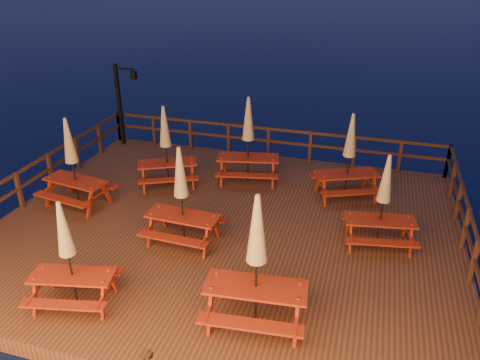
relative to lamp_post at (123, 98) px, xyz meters
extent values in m
plane|color=#051332|center=(5.39, -4.55, -2.20)|extent=(500.00, 500.00, 0.00)
cube|color=#482A17|center=(5.39, -4.55, -2.00)|extent=(12.00, 10.00, 0.40)
cylinder|color=#351B10|center=(-0.21, 0.05, -2.50)|extent=(0.24, 0.24, 1.40)
cylinder|color=#351B10|center=(5.39, 0.05, -2.50)|extent=(0.24, 0.24, 1.40)
cylinder|color=#351B10|center=(10.99, 0.05, -2.50)|extent=(0.24, 0.24, 1.40)
cube|color=#351B10|center=(5.39, 0.30, -0.75)|extent=(11.70, 0.06, 0.09)
cube|color=#351B10|center=(5.39, 0.30, -1.19)|extent=(11.70, 0.06, 0.09)
cube|color=#351B10|center=(0.71, 0.30, -1.25)|extent=(0.10, 0.10, 1.10)
cube|color=#351B10|center=(5.39, 0.30, -1.25)|extent=(0.10, 0.10, 1.10)
cube|color=#351B10|center=(10.07, 0.30, -1.25)|extent=(0.10, 0.10, 1.10)
cube|color=#351B10|center=(-0.46, -4.55, -0.75)|extent=(0.06, 9.70, 0.09)
cube|color=#351B10|center=(-0.46, -4.55, -1.19)|extent=(0.06, 9.70, 0.09)
cube|color=#351B10|center=(-0.46, -4.55, -1.25)|extent=(0.10, 0.10, 1.10)
cube|color=#351B10|center=(-0.46, -0.67, -1.25)|extent=(0.10, 0.10, 1.10)
cube|color=#351B10|center=(11.24, -4.55, -0.75)|extent=(0.06, 9.70, 0.09)
cube|color=#351B10|center=(11.24, -4.55, -1.19)|extent=(0.06, 9.70, 0.09)
cube|color=#351B10|center=(11.24, -4.55, -1.25)|extent=(0.10, 0.10, 1.10)
cube|color=#351B10|center=(11.24, -0.67, -1.25)|extent=(0.10, 0.10, 1.10)
cube|color=black|center=(-0.16, 0.00, -0.30)|extent=(0.12, 0.12, 3.00)
cube|color=black|center=(0.19, 0.00, 1.05)|extent=(0.70, 0.06, 0.06)
cube|color=black|center=(0.54, 0.00, 0.85)|extent=(0.18, 0.18, 0.28)
sphere|color=#FAB064|center=(0.54, 0.00, 0.85)|extent=(0.14, 0.14, 0.14)
cube|color=maroon|center=(7.04, -7.74, -0.98)|extent=(2.03, 0.95, 0.05)
cube|color=maroon|center=(6.98, -7.09, -1.30)|extent=(1.98, 0.49, 0.05)
cube|color=maroon|center=(7.10, -8.39, -1.30)|extent=(1.98, 0.49, 0.05)
cube|color=maroon|center=(6.19, -7.46, -1.39)|extent=(0.08, 0.11, 0.82)
cube|color=maroon|center=(6.26, -8.18, -1.39)|extent=(0.08, 0.11, 0.82)
cube|color=maroon|center=(7.82, -7.31, -1.39)|extent=(0.08, 0.11, 0.82)
cube|color=maroon|center=(7.89, -8.02, -1.39)|extent=(0.08, 0.11, 0.82)
cylinder|color=black|center=(7.04, -7.74, -0.43)|extent=(0.05, 0.05, 2.72)
cone|color=#9B8860|center=(7.04, -7.74, 0.33)|extent=(0.39, 0.39, 1.36)
sphere|color=black|center=(7.04, -7.74, 0.96)|extent=(0.08, 0.08, 0.08)
cube|color=maroon|center=(0.97, -4.61, -1.04)|extent=(1.91, 0.99, 0.05)
cube|color=maroon|center=(1.06, -4.01, -1.34)|extent=(1.84, 0.57, 0.05)
cube|color=maroon|center=(0.87, -5.21, -1.34)|extent=(1.84, 0.57, 0.05)
cube|color=maroon|center=(0.27, -4.16, -1.42)|extent=(0.08, 0.11, 0.76)
cube|color=maroon|center=(0.17, -4.82, -1.42)|extent=(0.08, 0.11, 0.76)
cube|color=maroon|center=(1.77, -4.40, -1.42)|extent=(0.08, 0.11, 0.76)
cube|color=maroon|center=(1.66, -5.06, -1.42)|extent=(0.08, 0.11, 0.76)
cylinder|color=black|center=(0.97, -4.61, -0.53)|extent=(0.04, 0.04, 2.52)
cone|color=#9B8860|center=(0.97, -4.61, 0.17)|extent=(0.36, 0.36, 1.26)
sphere|color=black|center=(0.97, -4.61, 0.76)|extent=(0.07, 0.07, 0.07)
cube|color=maroon|center=(4.62, -5.55, -1.05)|extent=(1.82, 0.77, 0.05)
cube|color=maroon|center=(4.65, -4.96, -1.35)|extent=(1.80, 0.36, 0.05)
cube|color=maroon|center=(4.59, -6.15, -1.35)|extent=(1.80, 0.36, 0.05)
cube|color=maroon|center=(3.89, -5.19, -1.42)|extent=(0.06, 0.10, 0.74)
cube|color=maroon|center=(3.86, -5.85, -1.42)|extent=(0.06, 0.10, 0.74)
cube|color=maroon|center=(5.38, -5.26, -1.42)|extent=(0.06, 0.10, 0.74)
cube|color=maroon|center=(5.35, -5.91, -1.42)|extent=(0.06, 0.10, 0.74)
cylinder|color=black|center=(4.62, -5.55, -0.55)|extent=(0.04, 0.04, 2.48)
cone|color=#9B8860|center=(4.62, -5.55, 0.14)|extent=(0.36, 0.36, 1.24)
sphere|color=black|center=(4.62, -5.55, 0.72)|extent=(0.07, 0.07, 0.07)
cube|color=maroon|center=(8.26, -1.98, -1.05)|extent=(1.93, 1.37, 0.05)
cube|color=maroon|center=(8.02, -1.43, -1.35)|extent=(1.76, 0.99, 0.05)
cube|color=maroon|center=(8.50, -2.53, -1.35)|extent=(1.76, 0.99, 0.05)
cube|color=maroon|center=(7.44, -1.98, -1.42)|extent=(0.10, 0.12, 0.75)
cube|color=maroon|center=(7.71, -2.59, -1.42)|extent=(0.10, 0.12, 0.75)
cube|color=maroon|center=(8.81, -1.37, -1.42)|extent=(0.10, 0.12, 0.75)
cube|color=maroon|center=(9.08, -1.98, -1.42)|extent=(0.10, 0.12, 0.75)
cylinder|color=black|center=(8.26, -1.98, -0.55)|extent=(0.04, 0.04, 2.50)
cone|color=#9B8860|center=(8.26, -1.98, 0.15)|extent=(0.36, 0.36, 1.25)
sphere|color=black|center=(8.26, -1.98, 0.73)|extent=(0.07, 0.07, 0.07)
cube|color=maroon|center=(2.92, -2.72, -1.06)|extent=(1.89, 1.40, 0.05)
cube|color=maroon|center=(2.66, -2.19, -1.35)|extent=(1.71, 1.03, 0.05)
cube|color=maroon|center=(3.18, -3.25, -1.35)|extent=(1.71, 1.03, 0.05)
cube|color=maroon|center=(2.11, -2.75, -1.43)|extent=(0.10, 0.11, 0.74)
cube|color=maroon|center=(2.40, -3.34, -1.43)|extent=(0.10, 0.11, 0.74)
cube|color=maroon|center=(3.43, -2.10, -1.43)|extent=(0.10, 0.11, 0.74)
cube|color=maroon|center=(3.72, -2.69, -1.43)|extent=(0.10, 0.11, 0.74)
cylinder|color=black|center=(2.92, -2.72, -0.57)|extent=(0.04, 0.04, 2.46)
cone|color=#9B8860|center=(2.92, -2.72, 0.12)|extent=(0.35, 0.35, 1.23)
sphere|color=black|center=(2.92, -2.72, 0.69)|extent=(0.07, 0.07, 0.07)
cube|color=maroon|center=(3.37, -8.29, -1.10)|extent=(1.76, 0.98, 0.05)
cube|color=maroon|center=(3.25, -7.74, -1.38)|extent=(1.68, 0.60, 0.05)
cube|color=maroon|center=(3.48, -8.83, -1.38)|extent=(1.68, 0.60, 0.05)
cube|color=maroon|center=(2.62, -8.13, -1.45)|extent=(0.07, 0.10, 0.69)
cube|color=maroon|center=(2.75, -8.73, -1.45)|extent=(0.07, 0.10, 0.69)
cube|color=maroon|center=(3.98, -7.84, -1.45)|extent=(0.07, 0.10, 0.69)
cube|color=maroon|center=(4.11, -8.44, -1.45)|extent=(0.07, 0.10, 0.69)
cylinder|color=black|center=(3.37, -8.29, -0.64)|extent=(0.04, 0.04, 2.31)
cone|color=#9B8860|center=(3.37, -8.29, 0.01)|extent=(0.33, 0.33, 1.16)
sphere|color=black|center=(3.37, -8.29, 0.54)|extent=(0.06, 0.06, 0.06)
cube|color=maroon|center=(9.25, -4.31, -1.09)|extent=(1.78, 0.94, 0.05)
cube|color=maroon|center=(9.16, -3.76, -1.37)|extent=(1.71, 0.55, 0.05)
cube|color=maroon|center=(9.35, -4.87, -1.37)|extent=(1.71, 0.55, 0.05)
cube|color=maroon|center=(8.51, -4.13, -1.44)|extent=(0.07, 0.10, 0.70)
cube|color=maroon|center=(8.61, -4.74, -1.44)|extent=(0.07, 0.10, 0.70)
cube|color=maroon|center=(9.89, -3.89, -1.44)|extent=(0.07, 0.10, 0.70)
cube|color=maroon|center=(10.00, -4.50, -1.44)|extent=(0.07, 0.10, 0.70)
cylinder|color=black|center=(9.25, -4.31, -0.62)|extent=(0.04, 0.04, 2.35)
cone|color=#9B8860|center=(9.25, -4.31, 0.04)|extent=(0.34, 0.34, 1.17)
sphere|color=black|center=(9.25, -4.31, 0.58)|extent=(0.07, 0.07, 0.07)
cube|color=maroon|center=(5.21, -1.74, -1.00)|extent=(2.01, 1.11, 0.05)
cube|color=maroon|center=(5.08, -1.12, -1.32)|extent=(1.92, 0.68, 0.05)
cube|color=maroon|center=(5.34, -2.36, -1.32)|extent=(1.92, 0.68, 0.05)
cube|color=maroon|center=(4.36, -1.56, -1.40)|extent=(0.08, 0.12, 0.79)
cube|color=maroon|center=(4.51, -2.24, -1.40)|extent=(0.08, 0.12, 0.79)
cube|color=maroon|center=(5.92, -1.24, -1.40)|extent=(0.08, 0.12, 0.79)
cube|color=maroon|center=(6.06, -1.92, -1.40)|extent=(0.08, 0.12, 0.79)
cylinder|color=black|center=(5.21, -1.74, -0.47)|extent=(0.05, 0.05, 2.64)
cone|color=#9B8860|center=(5.21, -1.74, 0.27)|extent=(0.38, 0.38, 1.32)
sphere|color=black|center=(5.21, -1.74, 0.88)|extent=(0.07, 0.07, 0.07)
camera|label=1|loc=(8.76, -14.61, 4.75)|focal=35.00mm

